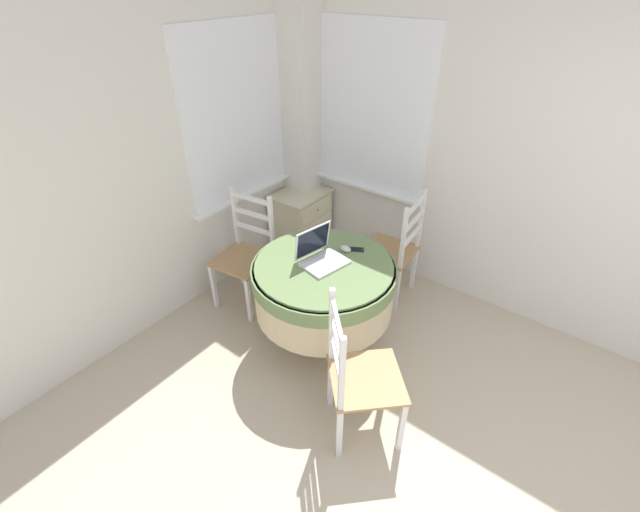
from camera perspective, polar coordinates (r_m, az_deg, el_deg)
corner_room_shell at (r=3.14m, az=3.10°, el=10.90°), size 4.39×4.99×2.55m
round_dining_table at (r=3.19m, az=0.51°, el=-3.76°), size 1.06×1.06×0.74m
laptop at (r=3.08m, az=0.05°, el=0.12°), size 0.36×0.33×0.25m
computer_mouse at (r=3.21m, az=3.43°, el=0.97°), size 0.06×0.09×0.05m
cell_phone at (r=3.24m, az=4.90°, el=0.89°), size 0.10×0.12×0.01m
dining_chair_near_back_window at (r=3.71m, az=-9.89°, el=0.17°), size 0.48×0.49×1.01m
dining_chair_near_right_window at (r=3.77m, az=9.82°, el=0.76°), size 0.47×0.47×1.01m
dining_chair_camera_near at (r=2.68m, az=5.15°, el=-15.78°), size 0.61×0.61×1.01m
corner_cabinet at (r=4.46m, az=-2.47°, el=4.69°), size 0.55×0.44×0.64m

